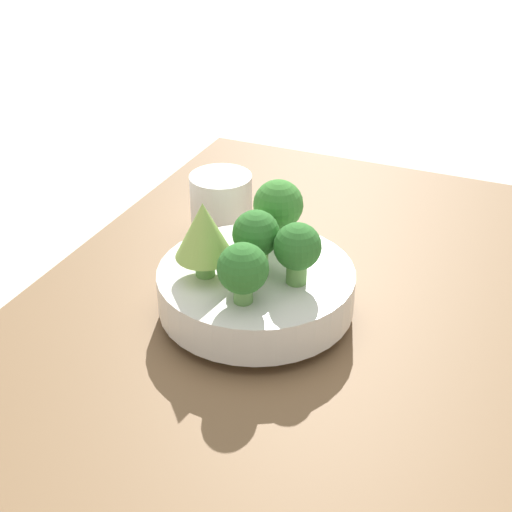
# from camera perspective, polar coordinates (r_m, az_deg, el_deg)

# --- Properties ---
(ground_plane) EXTENTS (6.00, 6.00, 0.00)m
(ground_plane) POSITION_cam_1_polar(r_m,az_deg,el_deg) (0.91, 2.67, -5.66)
(ground_plane) COLOR beige
(table) EXTENTS (0.96, 0.66, 0.03)m
(table) POSITION_cam_1_polar(r_m,az_deg,el_deg) (0.90, 2.69, -4.89)
(table) COLOR brown
(table) RESTS_ON ground_plane
(bowl) EXTENTS (0.24, 0.24, 0.06)m
(bowl) POSITION_cam_1_polar(r_m,az_deg,el_deg) (0.86, 0.00, -2.66)
(bowl) COLOR silver
(bowl) RESTS_ON table
(broccoli_floret_right) EXTENTS (0.06, 0.06, 0.07)m
(broccoli_floret_right) POSITION_cam_1_polar(r_m,az_deg,el_deg) (0.77, -1.06, -1.10)
(broccoli_floret_right) COLOR #609347
(broccoli_floret_right) RESTS_ON bowl
(broccoli_floret_center) EXTENTS (0.06, 0.06, 0.08)m
(broccoli_floret_center) POSITION_cam_1_polar(r_m,az_deg,el_deg) (0.82, 0.00, 1.53)
(broccoli_floret_center) COLOR #7AB256
(broccoli_floret_center) RESTS_ON bowl
(broccoli_floret_back) EXTENTS (0.05, 0.05, 0.07)m
(broccoli_floret_back) POSITION_cam_1_polar(r_m,az_deg,el_deg) (0.80, 3.33, 0.58)
(broccoli_floret_back) COLOR #609347
(broccoli_floret_back) RESTS_ON bowl
(romanesco_piece_near) EXTENTS (0.07, 0.07, 0.09)m
(romanesco_piece_near) POSITION_cam_1_polar(r_m,az_deg,el_deg) (0.81, -4.22, 1.96)
(romanesco_piece_near) COLOR #6BA34C
(romanesco_piece_near) RESTS_ON bowl
(broccoli_floret_left) EXTENTS (0.06, 0.06, 0.09)m
(broccoli_floret_left) POSITION_cam_1_polar(r_m,az_deg,el_deg) (0.87, 1.79, 4.03)
(broccoli_floret_left) COLOR #7AB256
(broccoli_floret_left) RESTS_ON bowl
(cup) EXTENTS (0.09, 0.09, 0.09)m
(cup) POSITION_cam_1_polar(r_m,az_deg,el_deg) (1.03, -2.80, 4.07)
(cup) COLOR silver
(cup) RESTS_ON table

